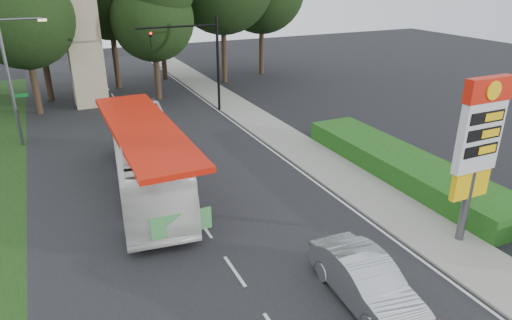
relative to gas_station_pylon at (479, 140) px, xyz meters
name	(u,v)px	position (x,y,z in m)	size (l,w,h in m)	color
road_surface	(175,186)	(-9.20, 10.01, -4.44)	(14.00, 80.00, 0.02)	black
sidewalk_right	(315,159)	(-0.70, 10.01, -4.39)	(3.00, 80.00, 0.12)	gray
hedge	(403,166)	(2.30, 6.01, -3.85)	(3.00, 14.00, 1.20)	#154813
gas_station_pylon	(479,140)	(0.00, 0.00, 0.00)	(2.10, 0.45, 6.85)	#59595E
traffic_signal_mast	(201,52)	(-3.52, 22.00, 0.22)	(6.10, 0.35, 7.20)	black
streetlight_signs	(12,76)	(-16.19, 20.01, -0.01)	(2.75, 0.98, 8.00)	#59595E
monument	(84,42)	(-11.20, 28.01, 0.66)	(3.00, 3.00, 10.05)	gray
tree_monument_right	(151,2)	(-5.70, 27.51, 3.56)	(6.72, 6.72, 13.20)	#2D2116
transit_bus	(146,159)	(-10.51, 10.20, -2.74)	(2.87, 12.28, 3.42)	white
sedan_silver	(366,281)	(-5.86, -1.35, -3.63)	(1.73, 4.96, 1.63)	#A7AAAF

